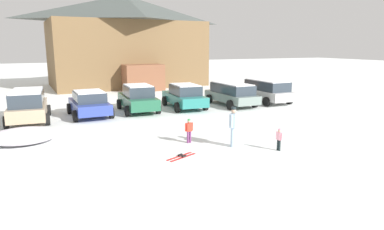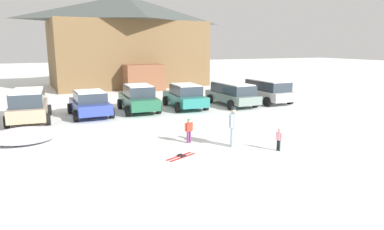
{
  "view_description": "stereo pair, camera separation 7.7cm",
  "coord_description": "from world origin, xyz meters",
  "px_view_note": "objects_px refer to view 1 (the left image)",
  "views": [
    {
      "loc": [
        -5.98,
        -8.76,
        4.14
      ],
      "look_at": [
        0.36,
        5.44,
        0.95
      ],
      "focal_mm": 32.0,
      "sensor_mm": 36.0,
      "label": 1
    },
    {
      "loc": [
        -5.91,
        -8.8,
        4.14
      ],
      "look_at": [
        0.36,
        5.44,
        0.95
      ],
      "focal_mm": 32.0,
      "sensor_mm": 36.0,
      "label": 2
    }
  ],
  "objects_px": {
    "parked_beige_suv": "(28,105)",
    "skier_child_in_pink_snowsuit": "(279,138)",
    "parked_green_coupe": "(138,98)",
    "parked_teal_hatchback": "(184,96)",
    "parked_grey_wagon": "(232,93)",
    "skier_adult_in_blue_parka": "(233,124)",
    "parked_blue_hatchback": "(89,103)",
    "plowed_snow_pile": "(23,136)",
    "ski_lodge": "(126,41)",
    "skier_child_in_red_jacket": "(189,129)",
    "parked_silver_wagon": "(266,90)",
    "pair_of_skis": "(181,156)"
  },
  "relations": [
    {
      "from": "parked_beige_suv",
      "to": "skier_child_in_pink_snowsuit",
      "type": "bearing_deg",
      "value": -47.08
    },
    {
      "from": "parked_green_coupe",
      "to": "parked_teal_hatchback",
      "type": "distance_m",
      "value": 3.16
    },
    {
      "from": "parked_teal_hatchback",
      "to": "parked_grey_wagon",
      "type": "bearing_deg",
      "value": -7.04
    },
    {
      "from": "parked_teal_hatchback",
      "to": "skier_adult_in_blue_parka",
      "type": "bearing_deg",
      "value": -100.07
    },
    {
      "from": "parked_blue_hatchback",
      "to": "skier_child_in_pink_snowsuit",
      "type": "distance_m",
      "value": 11.65
    },
    {
      "from": "parked_green_coupe",
      "to": "plowed_snow_pile",
      "type": "height_order",
      "value": "parked_green_coupe"
    },
    {
      "from": "ski_lodge",
      "to": "parked_teal_hatchback",
      "type": "bearing_deg",
      "value": -88.93
    },
    {
      "from": "ski_lodge",
      "to": "parked_grey_wagon",
      "type": "distance_m",
      "value": 16.08
    },
    {
      "from": "skier_child_in_red_jacket",
      "to": "skier_child_in_pink_snowsuit",
      "type": "bearing_deg",
      "value": -41.02
    },
    {
      "from": "parked_grey_wagon",
      "to": "skier_child_in_pink_snowsuit",
      "type": "relative_size",
      "value": 5.2
    },
    {
      "from": "ski_lodge",
      "to": "skier_adult_in_blue_parka",
      "type": "height_order",
      "value": "ski_lodge"
    },
    {
      "from": "parked_blue_hatchback",
      "to": "skier_child_in_red_jacket",
      "type": "bearing_deg",
      "value": -67.56
    },
    {
      "from": "skier_child_in_pink_snowsuit",
      "to": "parked_green_coupe",
      "type": "bearing_deg",
      "value": 105.92
    },
    {
      "from": "parked_silver_wagon",
      "to": "parked_green_coupe",
      "type": "bearing_deg",
      "value": 177.66
    },
    {
      "from": "parked_grey_wagon",
      "to": "parked_green_coupe",
      "type": "bearing_deg",
      "value": 175.76
    },
    {
      "from": "parked_green_coupe",
      "to": "parked_silver_wagon",
      "type": "relative_size",
      "value": 0.93
    },
    {
      "from": "parked_blue_hatchback",
      "to": "skier_child_in_pink_snowsuit",
      "type": "bearing_deg",
      "value": -59.28
    },
    {
      "from": "parked_grey_wagon",
      "to": "plowed_snow_pile",
      "type": "distance_m",
      "value": 13.7
    },
    {
      "from": "parked_green_coupe",
      "to": "skier_child_in_red_jacket",
      "type": "bearing_deg",
      "value": -89.23
    },
    {
      "from": "skier_child_in_pink_snowsuit",
      "to": "parked_teal_hatchback",
      "type": "bearing_deg",
      "value": 88.76
    },
    {
      "from": "parked_blue_hatchback",
      "to": "skier_adult_in_blue_parka",
      "type": "distance_m",
      "value": 9.9
    },
    {
      "from": "parked_green_coupe",
      "to": "pair_of_skis",
      "type": "distance_m",
      "value": 9.56
    },
    {
      "from": "parked_beige_suv",
      "to": "parked_silver_wagon",
      "type": "height_order",
      "value": "parked_beige_suv"
    },
    {
      "from": "parked_green_coupe",
      "to": "parked_blue_hatchback",
      "type": "bearing_deg",
      "value": -174.47
    },
    {
      "from": "parked_beige_suv",
      "to": "parked_blue_hatchback",
      "type": "distance_m",
      "value": 3.25
    },
    {
      "from": "ski_lodge",
      "to": "skier_child_in_red_jacket",
      "type": "xyz_separation_m",
      "value": [
        -2.78,
        -22.56,
        -4.0
      ]
    },
    {
      "from": "ski_lodge",
      "to": "parked_beige_suv",
      "type": "bearing_deg",
      "value": -121.14
    },
    {
      "from": "parked_grey_wagon",
      "to": "parked_silver_wagon",
      "type": "xyz_separation_m",
      "value": [
        2.98,
        0.1,
        0.04
      ]
    },
    {
      "from": "parked_teal_hatchback",
      "to": "skier_child_in_red_jacket",
      "type": "bearing_deg",
      "value": -111.46
    },
    {
      "from": "parked_green_coupe",
      "to": "pair_of_skis",
      "type": "xyz_separation_m",
      "value": [
        -0.92,
        -9.48,
        -0.83
      ]
    },
    {
      "from": "ski_lodge",
      "to": "skier_adult_in_blue_parka",
      "type": "distance_m",
      "value": 24.11
    },
    {
      "from": "ski_lodge",
      "to": "plowed_snow_pile",
      "type": "relative_size",
      "value": 5.61
    },
    {
      "from": "parked_silver_wagon",
      "to": "skier_child_in_pink_snowsuit",
      "type": "bearing_deg",
      "value": -123.6
    },
    {
      "from": "plowed_snow_pile",
      "to": "parked_beige_suv",
      "type": "bearing_deg",
      "value": 88.2
    },
    {
      "from": "skier_child_in_pink_snowsuit",
      "to": "plowed_snow_pile",
      "type": "height_order",
      "value": "skier_child_in_pink_snowsuit"
    },
    {
      "from": "parked_grey_wagon",
      "to": "plowed_snow_pile",
      "type": "xyz_separation_m",
      "value": [
        -12.94,
        -4.47,
        -0.54
      ]
    },
    {
      "from": "skier_adult_in_blue_parka",
      "to": "ski_lodge",
      "type": "bearing_deg",
      "value": 86.82
    },
    {
      "from": "parked_grey_wagon",
      "to": "pair_of_skis",
      "type": "bearing_deg",
      "value": -129.67
    },
    {
      "from": "ski_lodge",
      "to": "parked_grey_wagon",
      "type": "height_order",
      "value": "ski_lodge"
    },
    {
      "from": "parked_beige_suv",
      "to": "parked_grey_wagon",
      "type": "xyz_separation_m",
      "value": [
        12.8,
        -0.08,
        -0.08
      ]
    },
    {
      "from": "parked_blue_hatchback",
      "to": "parked_teal_hatchback",
      "type": "distance_m",
      "value": 6.18
    },
    {
      "from": "parked_blue_hatchback",
      "to": "ski_lodge",
      "type": "bearing_deg",
      "value": 68.57
    },
    {
      "from": "parked_teal_hatchback",
      "to": "skier_child_in_pink_snowsuit",
      "type": "height_order",
      "value": "parked_teal_hatchback"
    },
    {
      "from": "parked_blue_hatchback",
      "to": "skier_adult_in_blue_parka",
      "type": "relative_size",
      "value": 2.47
    },
    {
      "from": "parked_silver_wagon",
      "to": "skier_adult_in_blue_parka",
      "type": "xyz_separation_m",
      "value": [
        -7.96,
        -8.68,
        0.05
      ]
    },
    {
      "from": "parked_grey_wagon",
      "to": "skier_adult_in_blue_parka",
      "type": "bearing_deg",
      "value": -120.11
    },
    {
      "from": "parked_blue_hatchback",
      "to": "parked_green_coupe",
      "type": "bearing_deg",
      "value": 5.53
    },
    {
      "from": "parked_grey_wagon",
      "to": "pair_of_skis",
      "type": "distance_m",
      "value": 11.71
    },
    {
      "from": "parked_green_coupe",
      "to": "skier_adult_in_blue_parka",
      "type": "height_order",
      "value": "parked_green_coupe"
    },
    {
      "from": "plowed_snow_pile",
      "to": "parked_silver_wagon",
      "type": "bearing_deg",
      "value": 15.98
    }
  ]
}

